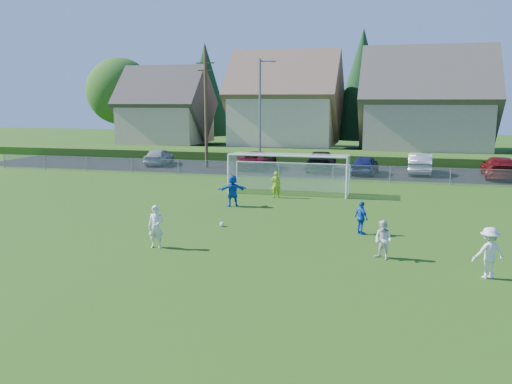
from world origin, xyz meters
TOP-DOWN VIEW (x-y plane):
  - ground at (0.00, 0.00)m, footprint 160.00×160.00m
  - asphalt_lot at (0.00, 27.50)m, footprint 60.00×60.00m
  - grass_embankment at (0.00, 35.00)m, footprint 70.00×6.00m
  - soccer_ball at (-1.19, 6.37)m, footprint 0.22×0.22m
  - player_white_a at (-2.54, 2.25)m, footprint 0.65×0.45m
  - player_white_b at (6.16, 3.00)m, footprint 0.89×0.85m
  - player_white_c at (9.57, 1.70)m, footprint 1.26×1.00m
  - player_blue_a at (5.12, 6.58)m, footprint 0.81×0.88m
  - player_blue_b at (-2.17, 11.11)m, footprint 1.67×1.25m
  - goalkeeper at (-0.45, 14.32)m, footprint 0.63×0.48m
  - car_a at (-14.21, 27.55)m, footprint 2.31×4.59m
  - car_c at (-5.02, 27.15)m, footprint 2.61×5.47m
  - car_d at (0.40, 27.02)m, footprint 2.73×5.80m
  - car_e at (3.97, 26.20)m, footprint 2.11×4.52m
  - car_f at (8.15, 27.46)m, footprint 1.85×5.00m
  - car_g at (13.76, 26.38)m, footprint 2.52×5.67m
  - soccer_goal at (0.00, 16.05)m, footprint 7.42×1.90m
  - chainlink_fence at (0.00, 22.00)m, footprint 52.06×0.06m
  - streetlight at (-4.45, 26.00)m, footprint 1.38×0.18m
  - utility_pole at (-9.50, 27.00)m, footprint 1.60×0.26m
  - houses_row at (1.97, 42.46)m, footprint 53.90×11.45m
  - tree_row at (1.04, 48.74)m, footprint 65.98×12.36m

SIDE VIEW (x-z plane):
  - ground at x=0.00m, z-range 0.00..0.00m
  - asphalt_lot at x=0.00m, z-range 0.01..0.01m
  - soccer_ball at x=-1.19m, z-range 0.00..0.22m
  - grass_embankment at x=0.00m, z-range 0.00..0.80m
  - chainlink_fence at x=0.00m, z-range 0.03..1.23m
  - player_white_b at x=6.16m, z-range 0.00..1.44m
  - player_blue_a at x=5.12m, z-range 0.00..1.45m
  - car_e at x=3.97m, z-range 0.00..1.50m
  - car_a at x=-14.21m, z-range 0.00..1.50m
  - car_c at x=-5.02m, z-range 0.00..1.51m
  - goalkeeper at x=-0.45m, z-range 0.00..1.57m
  - car_g at x=13.76m, z-range 0.00..1.62m
  - car_f at x=8.15m, z-range 0.00..1.63m
  - car_d at x=0.40m, z-range 0.00..1.64m
  - player_white_a at x=-2.54m, z-range 0.00..1.70m
  - player_white_c at x=9.57m, z-range 0.00..1.71m
  - player_blue_b at x=-2.17m, z-range 0.00..1.75m
  - soccer_goal at x=0.00m, z-range 0.38..2.88m
  - streetlight at x=-4.45m, z-range 0.34..9.34m
  - utility_pole at x=-9.50m, z-range 0.15..10.15m
  - tree_row at x=1.04m, z-range 0.01..13.81m
  - houses_row at x=1.97m, z-range 0.69..13.97m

